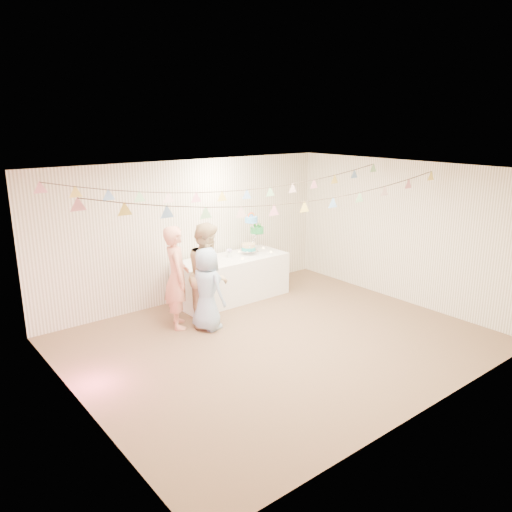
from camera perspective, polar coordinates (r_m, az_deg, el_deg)
floor at (r=7.80m, az=2.55°, el=-9.66°), size 6.00×6.00×0.00m
ceiling at (r=7.10m, az=2.80°, el=9.72°), size 6.00×6.00×0.00m
back_wall at (r=9.31m, az=-7.51°, el=2.86°), size 6.00×6.00×0.00m
front_wall at (r=5.80m, az=19.22°, el=-5.70°), size 6.00×6.00×0.00m
left_wall at (r=5.91m, az=-19.92°, el=-5.37°), size 5.00×5.00×0.00m
right_wall at (r=9.53m, az=16.40°, el=2.66°), size 5.00×5.00×0.00m
table at (r=9.41m, az=-2.82°, el=-2.55°), size 2.15×0.86×0.81m
cake_stand at (r=9.57m, az=-0.38°, el=2.23°), size 0.66×0.39×0.74m
cake_bottom at (r=9.51m, az=-0.87°, el=0.38°), size 0.31×0.31×0.15m
cake_middle at (r=9.75m, az=0.12°, el=2.41°), size 0.27×0.27×0.22m
cake_top_tier at (r=9.46m, az=-0.56°, el=3.67°), size 0.25×0.25×0.19m
platter at (r=8.97m, az=-5.46°, el=-1.12°), size 0.33×0.33×0.02m
posy at (r=9.32m, az=-3.08°, el=0.03°), size 0.14×0.14×0.16m
person_adult_a at (r=8.12m, az=-9.04°, el=-2.41°), size 0.60×0.72×1.69m
person_adult_b at (r=8.18m, az=-5.47°, el=-2.07°), size 1.02×1.05×1.71m
person_child at (r=8.01m, az=-5.63°, el=-3.77°), size 0.55×0.74×1.36m
bunting_back at (r=7.98m, az=-2.49°, el=8.55°), size 5.60×1.10×0.40m
bunting_front at (r=6.98m, az=3.86°, el=7.29°), size 5.60×0.90×0.36m
tealight_0 at (r=8.74m, az=-6.54°, el=-1.18°), size 0.04×0.04×0.03m
tealight_1 at (r=9.24m, az=-5.27°, el=-0.22°), size 0.04×0.04×0.03m
tealight_2 at (r=9.18m, az=-1.55°, el=-0.28°), size 0.04×0.04×0.03m
tealight_3 at (r=9.66m, az=-1.94°, el=0.52°), size 0.04×0.04×0.03m
tealight_4 at (r=9.64m, az=1.73°, el=0.49°), size 0.04×0.04×0.03m
tealight_5 at (r=9.93m, az=0.85°, el=0.95°), size 0.04×0.04×0.03m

